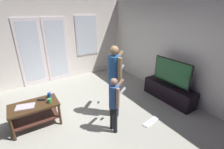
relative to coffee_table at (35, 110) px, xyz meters
name	(u,v)px	position (x,y,z in m)	size (l,w,h in m)	color
ground_plane	(83,127)	(0.79, -0.55, -0.38)	(5.44, 5.55, 0.02)	#A09F92
wall_back_with_doors	(48,42)	(0.83, 2.19, 0.94)	(5.44, 0.09, 2.70)	white
wall_right_plain	(176,48)	(3.49, -0.55, 0.97)	(0.06, 5.55, 2.67)	silver
coffee_table	(35,110)	(0.00, 0.00, 0.00)	(0.92, 0.52, 0.51)	#3F2915
tv_stand	(169,92)	(3.16, -0.76, -0.15)	(0.41, 1.41, 0.44)	black
flat_screen_tv	(172,72)	(3.16, -0.75, 0.42)	(0.08, 1.07, 0.68)	black
person_adult	(115,76)	(1.58, -0.52, 0.59)	(0.55, 0.49, 1.60)	#35404E
person_child	(114,101)	(1.28, -0.97, 0.32)	(0.46, 0.32, 1.14)	black
loose_keyboard	(151,122)	(2.08, -1.20, -0.36)	(0.46, 0.20, 0.02)	white
laptop_closed	(25,107)	(-0.15, -0.02, 0.15)	(0.33, 0.22, 0.02)	#B7ACB6
cup_near_edge	(49,95)	(0.33, 0.11, 0.20)	(0.07, 0.07, 0.11)	#1C4899
cup_by_laptop	(50,101)	(0.29, -0.10, 0.19)	(0.08, 0.08, 0.09)	#3A8F44
tv_remote_black	(41,100)	(0.16, 0.09, 0.15)	(0.17, 0.05, 0.02)	black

